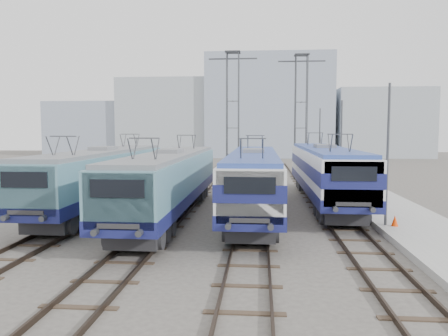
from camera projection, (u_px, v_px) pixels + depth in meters
ground at (201, 237)px, 19.58m from camera, size 160.00×160.00×0.00m
platform at (384, 207)px, 26.65m from camera, size 4.00×70.00×0.30m
locomotive_far_left at (103, 174)px, 26.03m from camera, size 2.81×17.74×3.34m
locomotive_center_left at (170, 179)px, 23.52m from camera, size 2.78×17.56×3.30m
locomotive_center_right at (254, 176)px, 24.50m from camera, size 2.76×17.44×3.28m
locomotive_far_right at (325, 169)px, 28.06m from camera, size 2.86×18.09×3.40m
catenary_tower_west at (233, 110)px, 40.84m from camera, size 4.50×1.20×12.00m
catenary_tower_east at (301, 111)px, 42.28m from camera, size 4.50×1.20×12.00m
mast_front at (387, 158)px, 20.54m from camera, size 0.12×0.12×7.00m
mast_mid at (341, 148)px, 32.45m from camera, size 0.12×0.12×7.00m
mast_rear at (320, 143)px, 44.36m from camera, size 0.12×0.12×7.00m
safety_cone at (395, 221)px, 20.53m from camera, size 0.32×0.32×0.51m
building_west at (172, 118)px, 81.69m from camera, size 18.00×12.00×14.00m
building_center at (269, 107)px, 80.01m from camera, size 22.00×14.00×18.00m
building_east at (380, 123)px, 78.59m from camera, size 16.00×12.00×12.00m
building_far_west at (89, 129)px, 83.21m from camera, size 14.00×10.00×10.00m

